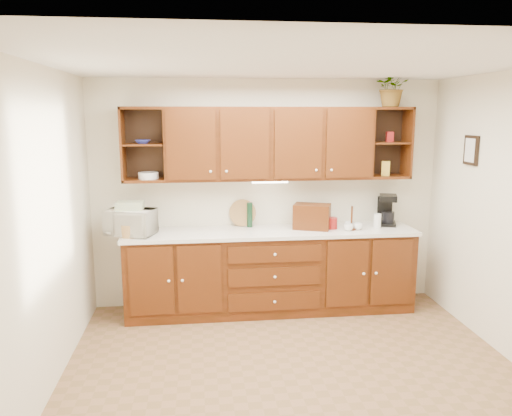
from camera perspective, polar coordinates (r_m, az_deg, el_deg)
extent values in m
plane|color=brown|center=(4.57, 4.38, -18.36)|extent=(4.00, 4.00, 0.00)
plane|color=white|center=(4.01, 4.94, 16.16)|extent=(4.00, 4.00, 0.00)
plane|color=beige|center=(5.79, 1.29, 1.63)|extent=(4.00, 0.00, 4.00)
plane|color=beige|center=(4.20, -23.26, -2.80)|extent=(0.00, 3.50, 3.50)
cube|color=#331805|center=(5.70, 1.67, -7.32)|extent=(3.20, 0.60, 0.90)
cube|color=silver|center=(5.56, 1.71, -2.75)|extent=(3.24, 0.64, 0.04)
cube|color=#331805|center=(5.56, 1.55, 7.37)|extent=(2.30, 0.33, 0.80)
cube|color=black|center=(5.69, -12.63, 7.19)|extent=(0.45, 0.02, 0.80)
cube|color=black|center=(6.06, 14.43, 7.32)|extent=(0.45, 0.02, 0.80)
cube|color=#331805|center=(5.54, -12.80, 7.09)|extent=(0.43, 0.30, 0.02)
cube|color=#331805|center=(5.91, 14.96, 7.22)|extent=(0.43, 0.30, 0.02)
cube|color=#331805|center=(5.91, 15.15, 10.94)|extent=(0.45, 0.33, 0.03)
cube|color=white|center=(5.55, 1.60, 3.01)|extent=(0.40, 0.05, 0.02)
cube|color=black|center=(5.56, 23.38, 6.08)|extent=(0.03, 0.24, 0.30)
cylinder|color=#A37A44|center=(5.44, -14.20, -2.45)|extent=(0.27, 0.27, 0.13)
imported|color=beige|center=(5.49, -14.14, -1.58)|extent=(0.58, 0.47, 0.27)
cube|color=#ECDF6F|center=(5.45, -14.23, 0.26)|extent=(0.29, 0.21, 0.08)
cylinder|color=black|center=(5.69, -0.73, -0.78)|extent=(0.08, 0.08, 0.28)
cylinder|color=#A37A44|center=(5.76, -1.55, -1.96)|extent=(0.32, 0.17, 0.31)
cube|color=#331805|center=(5.63, 6.41, -0.98)|extent=(0.46, 0.38, 0.28)
cylinder|color=#331805|center=(5.65, 10.88, -1.12)|extent=(0.02, 0.02, 0.27)
cylinder|color=#331805|center=(5.68, 10.84, -2.37)|extent=(0.11, 0.11, 0.01)
imported|color=white|center=(5.68, 11.57, -2.08)|extent=(0.12, 0.12, 0.08)
imported|color=white|center=(5.73, 10.47, -1.91)|extent=(0.12, 0.12, 0.08)
imported|color=white|center=(5.61, 10.51, -2.19)|extent=(0.12, 0.12, 0.08)
cylinder|color=maroon|center=(5.68, 8.69, -1.72)|extent=(0.13, 0.13, 0.13)
cylinder|color=white|center=(5.81, 13.70, -1.44)|extent=(0.10, 0.10, 0.16)
cylinder|color=gold|center=(5.56, 7.30, -2.09)|extent=(0.10, 0.10, 0.10)
cube|color=black|center=(6.00, 14.74, -1.71)|extent=(0.26, 0.29, 0.04)
cube|color=black|center=(6.06, 14.49, -0.12)|extent=(0.18, 0.11, 0.30)
cube|color=black|center=(5.95, 14.88, 1.13)|extent=(0.26, 0.29, 0.07)
cylinder|color=black|center=(5.97, 14.84, -1.04)|extent=(0.18, 0.18, 0.13)
imported|color=#2A339B|center=(5.52, -12.81, 7.39)|extent=(0.18, 0.18, 0.04)
cylinder|color=white|center=(5.55, -12.20, 3.65)|extent=(0.25, 0.25, 0.07)
cube|color=gold|center=(5.89, 14.61, 4.40)|extent=(0.11, 0.10, 0.16)
cube|color=maroon|center=(5.91, 15.03, 7.86)|extent=(0.08, 0.08, 0.11)
imported|color=#999999|center=(5.85, 15.31, 13.23)|extent=(0.47, 0.44, 0.44)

